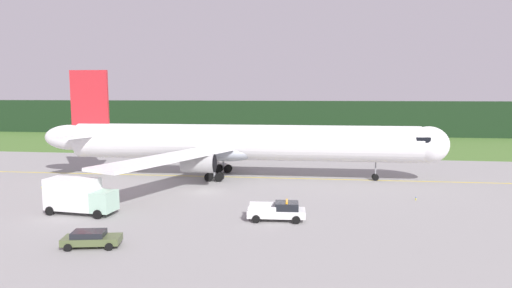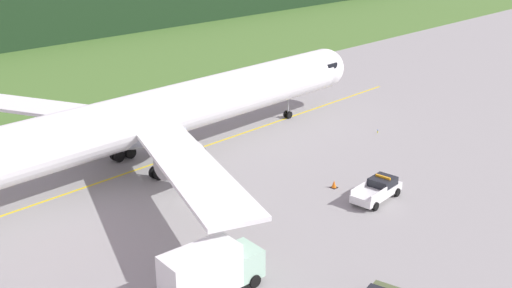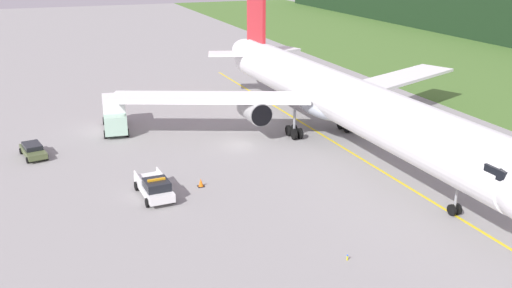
# 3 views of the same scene
# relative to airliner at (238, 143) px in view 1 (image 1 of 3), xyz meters

# --- Properties ---
(ground) EXTENTS (320.00, 320.00, 0.00)m
(ground) POSITION_rel_airliner_xyz_m (-2.49, -9.63, -4.97)
(ground) COLOR gray
(grass_verge) EXTENTS (320.00, 43.98, 0.04)m
(grass_verge) POSITION_rel_airliner_xyz_m (-2.49, 42.58, -4.95)
(grass_verge) COLOR #49702E
(grass_verge) RESTS_ON ground
(distant_tree_line) EXTENTS (288.00, 6.23, 9.68)m
(distant_tree_line) POSITION_rel_airliner_xyz_m (-2.49, 65.36, -0.13)
(distant_tree_line) COLOR #1A311A
(distant_tree_line) RESTS_ON ground
(taxiway_centerline_main) EXTENTS (78.20, 1.72, 0.01)m
(taxiway_centerline_main) POSITION_rel_airliner_xyz_m (0.63, 0.01, -4.97)
(taxiway_centerline_main) COLOR yellow
(taxiway_centerline_main) RESTS_ON ground
(airliner) EXTENTS (58.21, 44.71, 15.35)m
(airliner) POSITION_rel_airliner_xyz_m (0.00, 0.00, 0.00)
(airliner) COLOR white
(airliner) RESTS_ON ground
(ops_pickup_truck) EXTENTS (5.60, 2.64, 1.94)m
(ops_pickup_truck) POSITION_rel_airliner_xyz_m (7.64, -20.69, -4.07)
(ops_pickup_truck) COLOR silver
(ops_pickup_truck) RESTS_ON ground
(catering_truck) EXTENTS (7.26, 3.25, 3.74)m
(catering_truck) POSITION_rel_airliner_xyz_m (-12.40, -21.17, -3.09)
(catering_truck) COLOR #A3CBB4
(catering_truck) RESTS_ON ground
(staff_car) EXTENTS (4.69, 2.70, 1.30)m
(staff_car) POSITION_rel_airliner_xyz_m (-6.37, -29.99, -4.27)
(staff_car) COLOR #4C5833
(staff_car) RESTS_ON ground
(apron_cone) EXTENTS (0.58, 0.58, 0.73)m
(apron_cone) POSITION_rel_airliner_xyz_m (6.81, -16.51, -4.62)
(apron_cone) COLOR black
(apron_cone) RESTS_ON ground
(taxiway_edge_light_east) EXTENTS (0.12, 0.12, 0.42)m
(taxiway_edge_light_east) POSITION_rel_airliner_xyz_m (22.28, -10.79, -4.74)
(taxiway_edge_light_east) COLOR yellow
(taxiway_edge_light_east) RESTS_ON ground
(taxiway_edge_light_west) EXTENTS (0.12, 0.12, 0.44)m
(taxiway_edge_light_west) POSITION_rel_airliner_xyz_m (-23.43, -10.79, -4.73)
(taxiway_edge_light_west) COLOR yellow
(taxiway_edge_light_west) RESTS_ON ground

